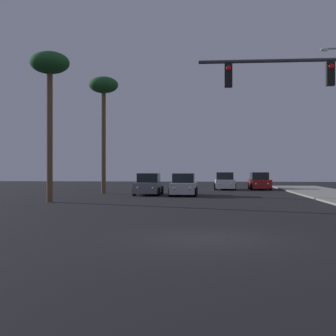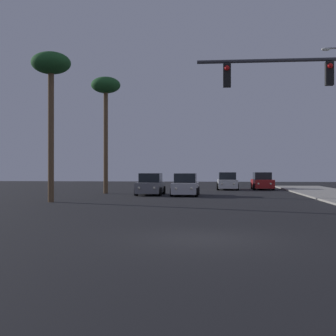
% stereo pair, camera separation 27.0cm
% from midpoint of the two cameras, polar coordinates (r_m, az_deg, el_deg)
% --- Properties ---
extents(ground_plane, '(120.00, 120.00, 0.00)m').
position_cam_midpoint_polar(ground_plane, '(13.79, 4.31, -8.57)').
color(ground_plane, black).
extents(car_red, '(2.04, 4.34, 1.68)m').
position_cam_midpoint_polar(car_red, '(46.54, 10.92, -1.65)').
color(car_red, maroon).
rests_on(car_red, ground).
extents(car_silver, '(2.04, 4.32, 1.68)m').
position_cam_midpoint_polar(car_silver, '(35.37, 1.70, -2.15)').
color(car_silver, '#B7B7BC').
rests_on(car_silver, ground).
extents(car_grey, '(2.04, 4.31, 1.68)m').
position_cam_midpoint_polar(car_grey, '(36.30, -2.59, -2.09)').
color(car_grey, slate).
rests_on(car_grey, ground).
extents(car_white, '(2.04, 4.32, 1.68)m').
position_cam_midpoint_polar(car_white, '(45.71, 6.74, -1.68)').
color(car_white, silver).
rests_on(car_white, ground).
extents(palm_tree_near, '(2.40, 2.40, 9.14)m').
position_cam_midpoint_polar(palm_tree_near, '(29.90, -14.48, 11.32)').
color(palm_tree_near, brown).
rests_on(palm_tree_near, ground).
extents(palm_tree_mid, '(2.40, 2.40, 9.56)m').
position_cam_midpoint_polar(palm_tree_mid, '(39.14, -8.06, 9.15)').
color(palm_tree_mid, brown).
rests_on(palm_tree_mid, ground).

